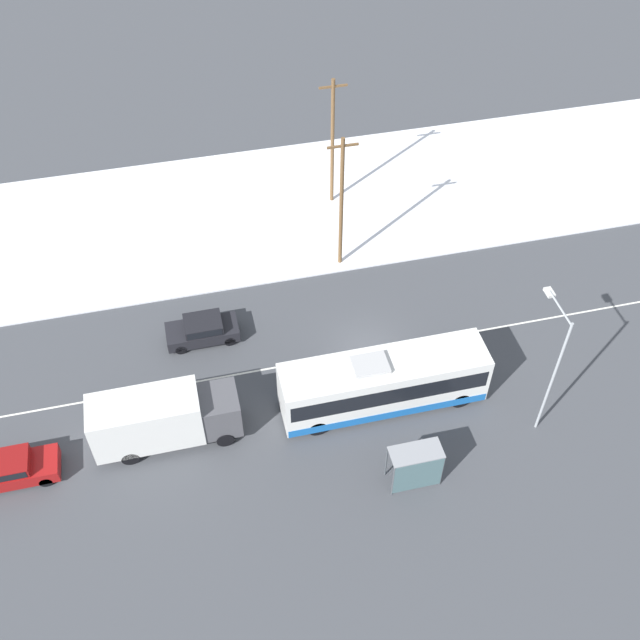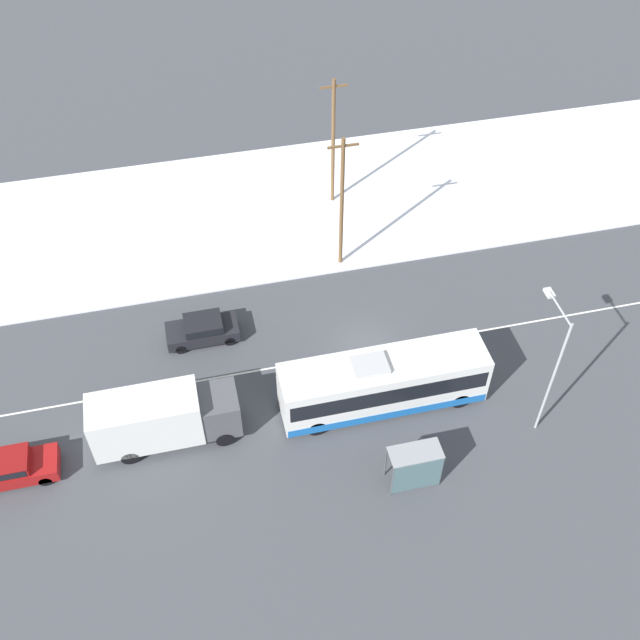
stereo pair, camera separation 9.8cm
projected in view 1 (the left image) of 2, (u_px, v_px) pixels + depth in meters
ground_plane at (367, 351)px, 42.24m from camera, size 120.00×120.00×0.00m
snow_lot at (313, 203)px, 51.42m from camera, size 80.00×14.25×0.12m
lane_marking_center at (367, 351)px, 42.24m from camera, size 60.00×0.12×0.00m
city_bus at (383, 383)px, 38.53m from camera, size 10.71×2.57×3.45m
box_truck at (162, 418)px, 36.86m from camera, size 7.28×2.30×3.28m
sedan_car at (203, 329)px, 42.30m from camera, size 4.06×1.80×1.47m
parked_car_near_truck at (7, 469)px, 36.00m from camera, size 4.70×1.80×1.50m
pedestrian_at_stop at (402, 454)px, 36.30m from camera, size 0.61×0.27×1.71m
bus_shelter at (417, 465)px, 35.15m from camera, size 2.51×1.20×2.40m
streetlamp at (553, 358)px, 35.45m from camera, size 0.36×2.62×7.81m
utility_pole_roadside at (341, 203)px, 43.83m from camera, size 1.80×0.24×9.16m
utility_pole_snowlot at (332, 142)px, 48.20m from camera, size 1.80×0.24×9.16m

